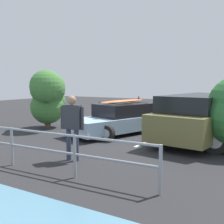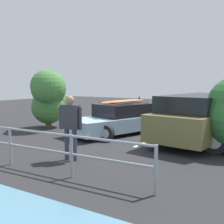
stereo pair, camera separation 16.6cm
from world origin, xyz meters
name	(u,v)px [view 1 (the left image)]	position (x,y,z in m)	size (l,w,h in m)	color
ground_plane	(133,136)	(0.00, 0.00, -0.01)	(44.00, 44.00, 0.02)	#28282B
parking_stripe	(156,137)	(-0.95, -0.09, 0.00)	(3.74, 0.12, 0.00)	silver
sedan_car	(120,119)	(0.67, -0.14, 0.59)	(3.10, 4.77, 1.52)	#8CADC6
suv_car	(201,117)	(-2.59, -0.24, 0.89)	(3.15, 5.14, 1.68)	brown
person_bystander	(72,122)	(-0.18, 4.06, 1.06)	(0.68, 0.29, 1.77)	#33384C
bush_near_left	(48,95)	(4.10, 0.47, 1.51)	(1.98, 2.10, 2.66)	#4C3828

